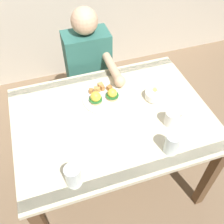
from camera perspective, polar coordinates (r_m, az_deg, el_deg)
ground_plane at (r=2.19m, az=0.10°, el=-13.87°), size 6.00×6.00×0.00m
dining_table at (r=1.66m, az=0.13°, el=-3.37°), size 1.20×0.90×0.74m
eggs_benedict_plate at (r=1.66m, az=-1.94°, el=3.33°), size 0.27×0.27×0.09m
fruit_bowl at (r=1.69m, az=9.34°, el=3.76°), size 0.12×0.12×0.06m
coffee_mug at (r=1.54m, az=13.14°, el=-1.26°), size 0.11×0.08×0.09m
fork at (r=1.74m, az=-17.37°, el=2.33°), size 0.16×0.05×0.00m
water_glass_near at (r=1.42m, az=13.03°, el=-7.07°), size 0.08×0.08×0.13m
water_glass_far at (r=1.29m, az=-8.55°, el=-13.99°), size 0.08×0.08×0.13m
diner_person at (r=2.07m, az=-4.96°, el=9.39°), size 0.34×0.54×1.14m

